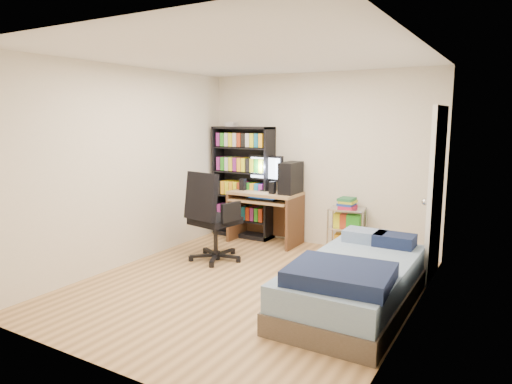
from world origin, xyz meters
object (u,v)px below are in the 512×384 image
Objects in this scene: media_shelf at (243,181)px; bed at (354,283)px; computer_desk at (273,197)px; office_chair at (213,232)px.

media_shelf reaches higher than bed.
computer_desk is 2.54m from bed.
computer_desk is at bearing -9.67° from media_shelf.
office_chair is at bearing -75.97° from media_shelf.
office_chair is at bearing -102.81° from computer_desk.
media_shelf is 1.52× the size of office_chair.
media_shelf is at bearing 170.33° from computer_desk.
media_shelf is at bearing 114.26° from office_chair.
bed is at bearing -43.06° from computer_desk.
bed is at bearing -36.85° from media_shelf.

